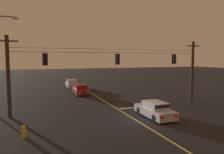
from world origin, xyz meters
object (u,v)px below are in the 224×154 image
(car_oncoming_trailing, at_px, (72,84))
(fire_hydrant, at_px, (24,131))
(car_waiting_near_lane, at_px, (155,110))
(car_oncoming_lead, at_px, (80,90))
(traffic_light_centre, at_px, (174,59))
(traffic_light_left_inner, at_px, (118,59))
(traffic_light_leftmost, at_px, (45,59))

(car_oncoming_trailing, height_order, fire_hydrant, car_oncoming_trailing)
(car_waiting_near_lane, xyz_separation_m, fire_hydrant, (-10.51, -1.09, -0.21))
(car_oncoming_lead, bearing_deg, traffic_light_centre, -46.67)
(traffic_light_centre, relative_size, fire_hydrant, 1.45)
(traffic_light_left_inner, relative_size, car_oncoming_lead, 0.28)
(traffic_light_centre, height_order, car_oncoming_lead, traffic_light_centre)
(car_waiting_near_lane, relative_size, car_oncoming_lead, 0.98)
(traffic_light_leftmost, relative_size, car_waiting_near_lane, 0.28)
(car_oncoming_lead, xyz_separation_m, fire_hydrant, (-6.90, -15.00, -0.21))
(traffic_light_left_inner, xyz_separation_m, fire_hydrant, (-8.85, -5.51, -4.63))
(car_waiting_near_lane, relative_size, car_oncoming_trailing, 0.98)
(traffic_light_leftmost, bearing_deg, car_oncoming_trailing, 72.78)
(car_waiting_near_lane, distance_m, car_oncoming_trailing, 21.46)
(car_waiting_near_lane, bearing_deg, fire_hydrant, -174.08)
(car_oncoming_trailing, bearing_deg, car_waiting_near_lane, -80.27)
(car_oncoming_lead, xyz_separation_m, car_oncoming_trailing, (-0.01, 7.25, 0.00))
(traffic_light_leftmost, relative_size, fire_hydrant, 1.45)
(car_oncoming_trailing, bearing_deg, car_oncoming_lead, -89.90)
(car_waiting_near_lane, distance_m, car_oncoming_lead, 14.37)
(traffic_light_left_inner, bearing_deg, car_oncoming_trailing, 96.67)
(traffic_light_leftmost, xyz_separation_m, car_oncoming_lead, (5.20, 9.49, -4.43))
(car_waiting_near_lane, height_order, car_oncoming_lead, same)
(traffic_light_leftmost, bearing_deg, fire_hydrant, -107.16)
(traffic_light_left_inner, xyz_separation_m, car_waiting_near_lane, (1.67, -4.42, -4.43))
(traffic_light_left_inner, xyz_separation_m, traffic_light_centre, (7.01, 0.00, 0.00))
(traffic_light_left_inner, height_order, car_waiting_near_lane, traffic_light_left_inner)
(traffic_light_left_inner, relative_size, fire_hydrant, 1.45)
(traffic_light_left_inner, distance_m, traffic_light_centre, 7.01)
(car_waiting_near_lane, height_order, fire_hydrant, car_waiting_near_lane)
(car_waiting_near_lane, xyz_separation_m, car_oncoming_lead, (-3.61, 13.91, -0.00))
(traffic_light_left_inner, bearing_deg, traffic_light_leftmost, 180.00)
(car_oncoming_trailing, distance_m, fire_hydrant, 23.29)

